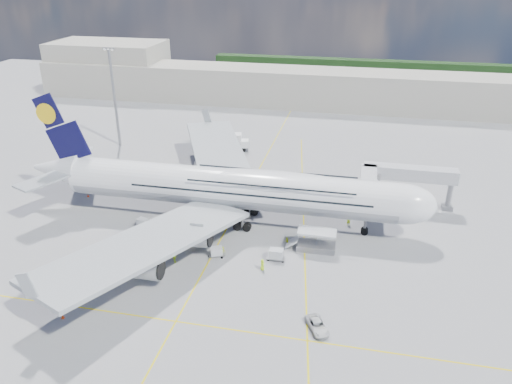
% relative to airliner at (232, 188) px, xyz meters
% --- Properties ---
extents(ground, '(300.00, 300.00, 0.00)m').
position_rel_airliner_xyz_m(ground, '(-0.26, -10.00, -6.87)').
color(ground, gray).
rests_on(ground, ground).
extents(taxi_line_main, '(0.25, 220.00, 0.01)m').
position_rel_airliner_xyz_m(taxi_line_main, '(-0.26, -10.00, -6.86)').
color(taxi_line_main, '#DAC40B').
rests_on(taxi_line_main, ground).
extents(taxi_line_cross, '(120.00, 0.25, 0.01)m').
position_rel_airliner_xyz_m(taxi_line_cross, '(-0.26, -30.00, -6.86)').
color(taxi_line_cross, '#DAC40B').
rests_on(taxi_line_cross, ground).
extents(taxi_line_diag, '(14.16, 99.06, 0.01)m').
position_rel_airliner_xyz_m(taxi_line_diag, '(13.74, -0.00, -6.86)').
color(taxi_line_diag, '#DAC40B').
rests_on(taxi_line_diag, ground).
extents(airliner, '(77.26, 79.15, 23.71)m').
position_rel_airliner_xyz_m(airliner, '(0.00, 0.00, 0.00)').
color(airliner, white).
rests_on(airliner, ground).
extents(jet_bridge, '(18.80, 12.10, 8.50)m').
position_rel_airliner_xyz_m(jet_bridge, '(29.55, 10.94, -0.02)').
color(jet_bridge, '#B7B7BC').
rests_on(jet_bridge, ground).
extents(cargo_loader, '(8.53, 3.20, 3.67)m').
position_rel_airliner_xyz_m(cargo_loader, '(16.56, -7.11, -5.62)').
color(cargo_loader, silver).
rests_on(cargo_loader, ground).
extents(light_mast, '(3.00, 0.70, 25.50)m').
position_rel_airliner_xyz_m(light_mast, '(-40.26, 35.00, 6.34)').
color(light_mast, gray).
rests_on(light_mast, ground).
extents(terminal, '(180.00, 16.00, 12.00)m').
position_rel_airliner_xyz_m(terminal, '(-0.26, 85.00, -0.87)').
color(terminal, '#B2AD9E').
rests_on(terminal, ground).
extents(hangar, '(40.00, 22.00, 18.00)m').
position_rel_airliner_xyz_m(hangar, '(-70.26, 90.00, 2.13)').
color(hangar, '#B2AD9E').
rests_on(hangar, ground).
extents(tree_line, '(160.00, 6.00, 8.00)m').
position_rel_airliner_xyz_m(tree_line, '(39.74, 130.00, -2.87)').
color(tree_line, '#193814').
rests_on(tree_line, ground).
extents(dolly_row_a, '(2.98, 2.36, 0.39)m').
position_rel_airliner_xyz_m(dolly_row_a, '(-17.51, -17.56, -6.57)').
color(dolly_row_a, gray).
rests_on(dolly_row_a, ground).
extents(dolly_row_b, '(2.85, 1.96, 0.38)m').
position_rel_airliner_xyz_m(dolly_row_b, '(-18.12, -22.13, -6.57)').
color(dolly_row_b, gray).
rests_on(dolly_row_b, ground).
extents(dolly_row_c, '(3.12, 2.11, 0.42)m').
position_rel_airliner_xyz_m(dolly_row_c, '(-15.55, -12.03, -6.54)').
color(dolly_row_c, gray).
rests_on(dolly_row_c, ground).
extents(dolly_back, '(3.09, 2.18, 1.77)m').
position_rel_airliner_xyz_m(dolly_back, '(-15.54, -6.08, -5.92)').
color(dolly_back, gray).
rests_on(dolly_back, ground).
extents(dolly_nose_far, '(3.09, 1.66, 1.95)m').
position_rel_airliner_xyz_m(dolly_nose_far, '(10.54, -11.72, -5.82)').
color(dolly_nose_far, gray).
rests_on(dolly_nose_far, ground).
extents(dolly_nose_near, '(3.02, 2.39, 1.69)m').
position_rel_airliner_xyz_m(dolly_nose_near, '(0.59, -12.80, -5.96)').
color(dolly_nose_near, gray).
rests_on(dolly_nose_near, ground).
extents(baggage_tug, '(2.86, 1.81, 1.66)m').
position_rel_airliner_xyz_m(baggage_tug, '(-12.22, -21.70, -6.14)').
color(baggage_tug, white).
rests_on(baggage_tug, ground).
extents(catering_truck_inner, '(6.95, 2.90, 4.10)m').
position_rel_airliner_xyz_m(catering_truck_inner, '(-10.25, 18.64, -4.93)').
color(catering_truck_inner, gray).
rests_on(catering_truck_inner, ground).
extents(catering_truck_outer, '(7.90, 4.12, 4.49)m').
position_rel_airliner_xyz_m(catering_truck_outer, '(-9.24, 37.28, -4.78)').
color(catering_truck_outer, gray).
rests_on(catering_truck_outer, ground).
extents(service_van, '(4.05, 5.17, 1.31)m').
position_rel_airliner_xyz_m(service_van, '(19.00, -27.55, -6.22)').
color(service_van, silver).
rests_on(service_van, ground).
extents(crew_nose, '(0.81, 0.64, 1.95)m').
position_rel_airliner_xyz_m(crew_nose, '(21.77, 2.75, -5.89)').
color(crew_nose, '#BEE618').
rests_on(crew_nose, ground).
extents(crew_loader, '(0.86, 0.93, 1.54)m').
position_rel_airliner_xyz_m(crew_loader, '(11.57, -6.82, -6.10)').
color(crew_loader, '#CBDD17').
rests_on(crew_loader, ground).
extents(crew_wing, '(0.63, 1.11, 1.78)m').
position_rel_airliner_xyz_m(crew_wing, '(-5.62, -16.05, -5.98)').
color(crew_wing, '#C1F119').
rests_on(crew_wing, ground).
extents(crew_van, '(1.07, 1.13, 1.95)m').
position_rel_airliner_xyz_m(crew_van, '(8.90, -15.15, -5.90)').
color(crew_van, '#C9FE1A').
rests_on(crew_van, ground).
extents(crew_tug, '(1.14, 0.79, 1.62)m').
position_rel_airliner_xyz_m(crew_tug, '(1.45, -12.21, -6.06)').
color(crew_tug, '#C1DA16').
rests_on(crew_tug, ground).
extents(cone_nose, '(0.42, 0.42, 0.54)m').
position_rel_airliner_xyz_m(cone_nose, '(26.39, 6.36, -6.61)').
color(cone_nose, '#FF3E0D').
rests_on(cone_nose, ground).
extents(cone_wing_left_inner, '(0.37, 0.37, 0.48)m').
position_rel_airliner_xyz_m(cone_wing_left_inner, '(-7.39, 6.86, -6.64)').
color(cone_wing_left_inner, '#FF3E0D').
rests_on(cone_wing_left_inner, ground).
extents(cone_wing_left_outer, '(0.41, 0.41, 0.52)m').
position_rel_airliner_xyz_m(cone_wing_left_outer, '(-11.79, 20.14, -6.62)').
color(cone_wing_left_outer, '#FF3E0D').
rests_on(cone_wing_left_outer, ground).
extents(cone_wing_right_inner, '(0.38, 0.38, 0.49)m').
position_rel_airliner_xyz_m(cone_wing_right_inner, '(-5.73, -11.74, -6.63)').
color(cone_wing_right_inner, '#FF3E0D').
rests_on(cone_wing_right_inner, ground).
extents(cone_wing_right_outer, '(0.48, 0.48, 0.61)m').
position_rel_airliner_xyz_m(cone_wing_right_outer, '(-15.90, -32.67, -6.57)').
color(cone_wing_right_outer, '#FF3E0D').
rests_on(cone_wing_right_outer, ground).
extents(cone_tail, '(0.49, 0.49, 0.62)m').
position_rel_airliner_xyz_m(cone_tail, '(-32.32, 3.76, -6.57)').
color(cone_tail, '#FF3E0D').
rests_on(cone_tail, ground).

